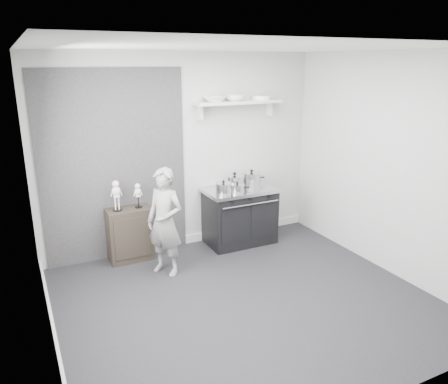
{
  "coord_description": "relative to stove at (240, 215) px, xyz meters",
  "views": [
    {
      "loc": [
        -2.11,
        -3.79,
        2.58
      ],
      "look_at": [
        0.22,
        0.95,
        0.98
      ],
      "focal_mm": 35.0,
      "sensor_mm": 36.0,
      "label": 1
    }
  ],
  "objects": [
    {
      "name": "child",
      "position": [
        -1.28,
        -0.44,
        0.26
      ],
      "size": [
        0.55,
        0.59,
        1.36
      ],
      "primitive_type": "imported",
      "rotation": [
        0.0,
        0.0,
        -0.95
      ],
      "color": "gray",
      "rests_on": "ground"
    },
    {
      "name": "pot_front_center",
      "position": [
        -0.12,
        -0.14,
        0.47
      ],
      "size": [
        0.29,
        0.2,
        0.15
      ],
      "color": "silver",
      "rests_on": "stove"
    },
    {
      "name": "wall_shelf",
      "position": [
        0.06,
        0.2,
        1.59
      ],
      "size": [
        1.3,
        0.26,
        0.24
      ],
      "color": "silver",
      "rests_on": "room_shell"
    },
    {
      "name": "room_shell",
      "position": [
        -0.83,
        -1.33,
        1.22
      ],
      "size": [
        4.02,
        3.62,
        2.71
      ],
      "color": "#B7B7B4",
      "rests_on": "ground"
    },
    {
      "name": "ground",
      "position": [
        -0.74,
        -1.48,
        -0.42
      ],
      "size": [
        4.0,
        4.0,
        0.0
      ],
      "primitive_type": "plane",
      "color": "black",
      "rests_on": "ground"
    },
    {
      "name": "pot_front_left",
      "position": [
        -0.32,
        -0.12,
        0.49
      ],
      "size": [
        0.31,
        0.23,
        0.19
      ],
      "color": "silver",
      "rests_on": "stove"
    },
    {
      "name": "pot_back_left",
      "position": [
        -0.04,
        0.11,
        0.5
      ],
      "size": [
        0.37,
        0.28,
        0.22
      ],
      "color": "silver",
      "rests_on": "stove"
    },
    {
      "name": "side_cabinet",
      "position": [
        -1.6,
        0.13,
        -0.06
      ],
      "size": [
        0.55,
        0.32,
        0.72
      ],
      "primitive_type": "cube",
      "color": "black",
      "rests_on": "ground"
    },
    {
      "name": "stove",
      "position": [
        0.0,
        0.0,
        0.0
      ],
      "size": [
        1.03,
        0.64,
        0.82
      ],
      "color": "black",
      "rests_on": "ground"
    },
    {
      "name": "plate_stack",
      "position": [
        0.43,
        0.19,
        1.65
      ],
      "size": [
        0.26,
        0.26,
        0.06
      ],
      "primitive_type": "cylinder",
      "color": "white",
      "rests_on": "wall_shelf"
    },
    {
      "name": "bowl_small",
      "position": [
        -0.0,
        0.19,
        1.66
      ],
      "size": [
        0.25,
        0.25,
        0.08
      ],
      "primitive_type": "imported",
      "color": "white",
      "rests_on": "wall_shelf"
    },
    {
      "name": "pot_back_right",
      "position": [
        0.26,
        0.13,
        0.5
      ],
      "size": [
        0.36,
        0.27,
        0.22
      ],
      "color": "silver",
      "rests_on": "stove"
    },
    {
      "name": "bowl_large",
      "position": [
        -0.31,
        0.19,
        1.66
      ],
      "size": [
        0.29,
        0.29,
        0.07
      ],
      "primitive_type": "imported",
      "color": "white",
      "rests_on": "wall_shelf"
    },
    {
      "name": "skeleton_full",
      "position": [
        -1.73,
        0.13,
        0.53
      ],
      "size": [
        0.13,
        0.08,
        0.46
      ],
      "primitive_type": null,
      "color": "silver",
      "rests_on": "side_cabinet"
    },
    {
      "name": "skeleton_torso",
      "position": [
        -1.45,
        0.13,
        0.49
      ],
      "size": [
        0.11,
        0.07,
        0.38
      ],
      "primitive_type": null,
      "color": "silver",
      "rests_on": "side_cabinet"
    }
  ]
}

